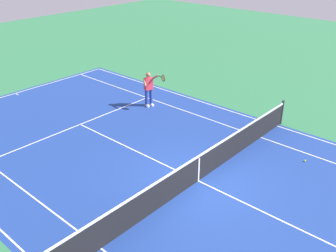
# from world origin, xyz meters

# --- Properties ---
(ground_plane) EXTENTS (60.00, 60.00, 0.00)m
(ground_plane) POSITION_xyz_m (0.00, 0.00, 0.00)
(ground_plane) COLOR #2D7247
(court_slab) EXTENTS (24.20, 11.40, 0.00)m
(court_slab) POSITION_xyz_m (0.00, 0.00, 0.00)
(court_slab) COLOR navy
(court_slab) RESTS_ON ground_plane
(court_line_markings) EXTENTS (23.85, 11.05, 0.01)m
(court_line_markings) POSITION_xyz_m (0.00, 0.00, 0.00)
(court_line_markings) COLOR white
(court_line_markings) RESTS_ON ground_plane
(tennis_net) EXTENTS (0.10, 11.70, 1.08)m
(tennis_net) POSITION_xyz_m (0.00, 0.00, 0.49)
(tennis_net) COLOR #2D2D33
(tennis_net) RESTS_ON ground_plane
(tennis_player_near) EXTENTS (1.17, 0.75, 1.70)m
(tennis_player_near) POSITION_xyz_m (5.60, -3.46, 0.93)
(tennis_player_near) COLOR navy
(tennis_player_near) RESTS_ON ground_plane
(tennis_ball) EXTENTS (0.07, 0.07, 0.07)m
(tennis_ball) POSITION_xyz_m (-2.12, -3.52, 0.03)
(tennis_ball) COLOR #CCE01E
(tennis_ball) RESTS_ON ground_plane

